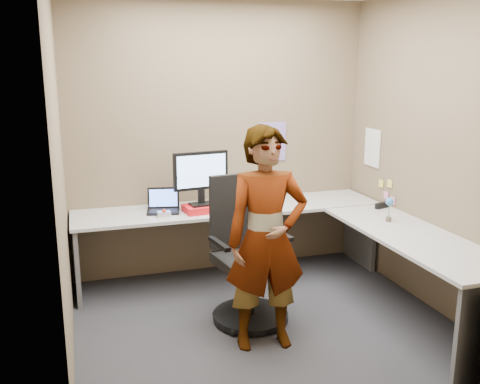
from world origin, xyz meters
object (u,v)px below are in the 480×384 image
object	(u,v)px
desk	(295,234)
person	(267,239)
monitor	(201,174)
office_chair	(247,263)

from	to	relation	value
desk	person	distance (m)	0.94
desk	monitor	distance (m)	1.02
office_chair	person	size ratio (longest dim) A/B	0.71
monitor	office_chair	size ratio (longest dim) A/B	0.45
monitor	person	bearing A→B (deg)	-88.50
office_chair	person	xyz separation A→B (m)	(0.00, -0.45, 0.35)
monitor	office_chair	xyz separation A→B (m)	(0.19, -0.79, -0.61)
person	monitor	bearing A→B (deg)	103.53
desk	person	size ratio (longest dim) A/B	1.79
person	desk	bearing A→B (deg)	58.39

